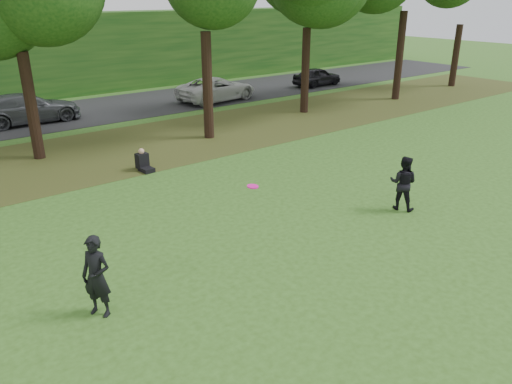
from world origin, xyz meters
TOP-DOWN VIEW (x-y plane):
  - ground at (0.00, 0.00)m, footprint 120.00×120.00m
  - leaf_litter at (0.00, 13.00)m, footprint 60.00×7.00m
  - street at (0.00, 21.00)m, footprint 70.00×7.00m
  - far_hedge at (0.00, 27.00)m, footprint 70.00×3.00m
  - player_left at (-5.10, 2.33)m, footprint 0.70×0.76m
  - player_right at (4.18, 1.91)m, footprint 0.92×1.00m
  - parked_cars at (0.39, 19.59)m, footprint 41.78×3.65m
  - frisbee at (-1.34, 2.11)m, footprint 0.36×0.36m
  - seated_person at (-0.40, 9.96)m, footprint 0.47×0.76m

SIDE VIEW (x-z plane):
  - ground at x=0.00m, z-range 0.00..0.00m
  - leaf_litter at x=0.00m, z-range 0.00..0.01m
  - street at x=0.00m, z-range 0.00..0.02m
  - seated_person at x=-0.40m, z-range -0.10..0.73m
  - parked_cars at x=0.39m, z-range -0.03..1.46m
  - player_right at x=4.18m, z-range 0.00..1.67m
  - player_left at x=-5.10m, z-range 0.00..1.74m
  - frisbee at x=-1.34m, z-range 1.95..2.00m
  - far_hedge at x=0.00m, z-range 0.00..5.00m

